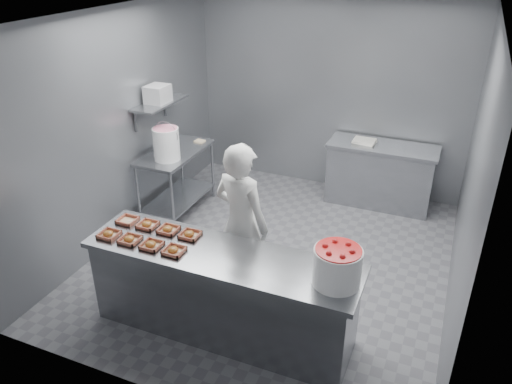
# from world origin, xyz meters

# --- Properties ---
(floor) EXTENTS (4.50, 4.50, 0.00)m
(floor) POSITION_xyz_m (0.00, 0.00, 0.00)
(floor) COLOR #4C4C51
(floor) RESTS_ON ground
(ceiling) EXTENTS (4.50, 4.50, 0.00)m
(ceiling) POSITION_xyz_m (0.00, 0.00, 2.80)
(ceiling) COLOR white
(ceiling) RESTS_ON wall_back
(wall_back) EXTENTS (4.00, 0.04, 2.80)m
(wall_back) POSITION_xyz_m (0.00, 2.25, 1.40)
(wall_back) COLOR slate
(wall_back) RESTS_ON ground
(wall_left) EXTENTS (0.04, 4.50, 2.80)m
(wall_left) POSITION_xyz_m (-2.00, 0.00, 1.40)
(wall_left) COLOR slate
(wall_left) RESTS_ON ground
(wall_right) EXTENTS (0.04, 4.50, 2.80)m
(wall_right) POSITION_xyz_m (2.00, 0.00, 1.40)
(wall_right) COLOR slate
(wall_right) RESTS_ON ground
(service_counter) EXTENTS (2.60, 0.70, 0.90)m
(service_counter) POSITION_xyz_m (0.00, -1.35, 0.45)
(service_counter) COLOR slate
(service_counter) RESTS_ON ground
(prep_table) EXTENTS (0.60, 1.20, 0.90)m
(prep_table) POSITION_xyz_m (-1.65, 0.60, 0.59)
(prep_table) COLOR slate
(prep_table) RESTS_ON ground
(back_counter) EXTENTS (1.50, 0.60, 0.90)m
(back_counter) POSITION_xyz_m (0.90, 1.90, 0.45)
(back_counter) COLOR slate
(back_counter) RESTS_ON ground
(wall_shelf) EXTENTS (0.35, 0.90, 0.03)m
(wall_shelf) POSITION_xyz_m (-1.82, 0.60, 1.55)
(wall_shelf) COLOR slate
(wall_shelf) RESTS_ON wall_left
(tray_0) EXTENTS (0.19, 0.18, 0.06)m
(tray_0) POSITION_xyz_m (-1.12, -1.50, 0.92)
(tray_0) COLOR tan
(tray_0) RESTS_ON service_counter
(tray_1) EXTENTS (0.19, 0.18, 0.06)m
(tray_1) POSITION_xyz_m (-0.88, -1.50, 0.92)
(tray_1) COLOR tan
(tray_1) RESTS_ON service_counter
(tray_2) EXTENTS (0.19, 0.18, 0.06)m
(tray_2) POSITION_xyz_m (-0.64, -1.50, 0.92)
(tray_2) COLOR tan
(tray_2) RESTS_ON service_counter
(tray_3) EXTENTS (0.19, 0.18, 0.06)m
(tray_3) POSITION_xyz_m (-0.40, -1.50, 0.92)
(tray_3) COLOR tan
(tray_3) RESTS_ON service_counter
(tray_4) EXTENTS (0.19, 0.18, 0.04)m
(tray_4) POSITION_xyz_m (-1.12, -1.20, 0.92)
(tray_4) COLOR tan
(tray_4) RESTS_ON service_counter
(tray_5) EXTENTS (0.19, 0.18, 0.06)m
(tray_5) POSITION_xyz_m (-0.88, -1.20, 0.92)
(tray_5) COLOR tan
(tray_5) RESTS_ON service_counter
(tray_6) EXTENTS (0.19, 0.18, 0.06)m
(tray_6) POSITION_xyz_m (-0.64, -1.20, 0.92)
(tray_6) COLOR tan
(tray_6) RESTS_ON service_counter
(tray_7) EXTENTS (0.19, 0.18, 0.06)m
(tray_7) POSITION_xyz_m (-0.40, -1.20, 0.92)
(tray_7) COLOR tan
(tray_7) RESTS_ON service_counter
(worker) EXTENTS (0.72, 0.57, 1.75)m
(worker) POSITION_xyz_m (-0.06, -0.75, 0.87)
(worker) COLOR silver
(worker) RESTS_ON ground
(strawberry_tub) EXTENTS (0.40, 0.40, 0.33)m
(strawberry_tub) POSITION_xyz_m (1.07, -1.36, 1.08)
(strawberry_tub) COLOR white
(strawberry_tub) RESTS_ON service_counter
(glaze_bucket) EXTENTS (0.35, 0.33, 0.51)m
(glaze_bucket) POSITION_xyz_m (-1.60, 0.33, 1.12)
(glaze_bucket) COLOR white
(glaze_bucket) RESTS_ON prep_table
(bucket_lid) EXTENTS (0.38, 0.38, 0.03)m
(bucket_lid) POSITION_xyz_m (-1.68, 0.45, 0.91)
(bucket_lid) COLOR white
(bucket_lid) RESTS_ON prep_table
(rag) EXTENTS (0.15, 0.13, 0.02)m
(rag) POSITION_xyz_m (-1.51, 1.04, 0.91)
(rag) COLOR #CCB28C
(rag) RESTS_ON prep_table
(appliance) EXTENTS (0.26, 0.30, 0.22)m
(appliance) POSITION_xyz_m (-1.82, 0.57, 1.68)
(appliance) COLOR gray
(appliance) RESTS_ON wall_shelf
(paper_stack) EXTENTS (0.32, 0.25, 0.05)m
(paper_stack) POSITION_xyz_m (0.63, 1.90, 0.92)
(paper_stack) COLOR silver
(paper_stack) RESTS_ON back_counter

